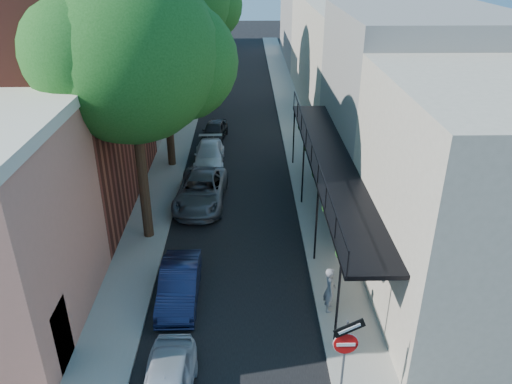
{
  "coord_description": "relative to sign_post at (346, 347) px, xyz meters",
  "views": [
    {
      "loc": [
        0.54,
        -9.06,
        11.7
      ],
      "look_at": [
        0.93,
        8.79,
        2.8
      ],
      "focal_mm": 35.0,
      "sensor_mm": 36.0,
      "label": 1
    }
  ],
  "objects": [
    {
      "name": "parked_car_e",
      "position": [
        -4.69,
        21.36,
        -1.42
      ],
      "size": [
        1.87,
        3.76,
        1.23
      ],
      "primitive_type": "imported",
      "rotation": [
        0.0,
        0.0,
        -0.12
      ],
      "color": "black",
      "rests_on": "ground"
    },
    {
      "name": "parked_car_d",
      "position": [
        -4.77,
        17.15,
        -1.42
      ],
      "size": [
        1.78,
        4.24,
        1.22
      ],
      "primitive_type": "imported",
      "rotation": [
        0.0,
        0.0,
        0.01
      ],
      "color": "silver",
      "rests_on": "ground"
    },
    {
      "name": "buildings_right",
      "position": [
        5.83,
        28.51,
        2.39
      ],
      "size": [
        9.8,
        55.0,
        10.0
      ],
      "color": "beige",
      "rests_on": "ground"
    },
    {
      "name": "sign_post",
      "position": [
        0.0,
        0.0,
        0.0
      ],
      "size": [
        0.89,
        0.17,
        2.99
      ],
      "color": "#595B60",
      "rests_on": "ground"
    },
    {
      "name": "pedestrian",
      "position": [
        0.24,
        3.85,
        -1.06
      ],
      "size": [
        0.47,
        0.66,
        1.71
      ],
      "primitive_type": "imported",
      "rotation": [
        0.0,
        0.0,
        1.46
      ],
      "color": "slate",
      "rests_on": "sidewalk_right"
    },
    {
      "name": "oak_far",
      "position": [
        -6.51,
        26.3,
        6.22
      ],
      "size": [
        7.7,
        7.0,
        11.9
      ],
      "color": "#341F14",
      "rests_on": "ground"
    },
    {
      "name": "parked_car_c",
      "position": [
        -4.86,
        12.21,
        -1.33
      ],
      "size": [
        2.62,
        5.2,
        1.41
      ],
      "primitive_type": "imported",
      "rotation": [
        0.0,
        0.0,
        -0.06
      ],
      "color": "#56575D",
      "rests_on": "ground"
    },
    {
      "name": "road_surface",
      "position": [
        -3.16,
        29.03,
        -2.03
      ],
      "size": [
        6.0,
        64.0,
        0.01
      ],
      "primitive_type": "cube",
      "color": "black",
      "rests_on": "ground"
    },
    {
      "name": "sidewalk_right",
      "position": [
        0.84,
        29.03,
        -1.98
      ],
      "size": [
        2.0,
        64.0,
        0.12
      ],
      "primitive_type": "cube",
      "color": "gray",
      "rests_on": "ground"
    },
    {
      "name": "parked_car_b",
      "position": [
        -5.08,
        4.69,
        -1.4
      ],
      "size": [
        1.4,
        3.9,
        1.28
      ],
      "primitive_type": "imported",
      "rotation": [
        0.0,
        0.0,
        0.01
      ],
      "color": "#131A3B",
      "rests_on": "ground"
    },
    {
      "name": "sidewalk_left",
      "position": [
        -7.16,
        29.03,
        -1.98
      ],
      "size": [
        2.0,
        64.0,
        0.12
      ],
      "primitive_type": "cube",
      "color": "gray",
      "rests_on": "ground"
    },
    {
      "name": "oak_mid",
      "position": [
        -6.58,
        17.26,
        5.02
      ],
      "size": [
        6.6,
        6.0,
        10.2
      ],
      "color": "#341F14",
      "rests_on": "ground"
    },
    {
      "name": "buildings_left",
      "position": [
        -12.46,
        27.79,
        2.9
      ],
      "size": [
        10.1,
        59.1,
        12.0
      ],
      "color": "tan",
      "rests_on": "ground"
    },
    {
      "name": "oak_near",
      "position": [
        -6.53,
        9.29,
        5.84
      ],
      "size": [
        7.48,
        6.8,
        11.42
      ],
      "color": "#341F14",
      "rests_on": "ground"
    }
  ]
}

